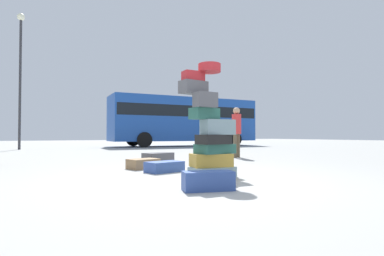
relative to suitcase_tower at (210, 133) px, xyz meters
name	(u,v)px	position (x,y,z in m)	size (l,w,h in m)	color
ground_plane	(199,180)	(-0.32, -0.18, -0.76)	(80.00, 80.00, 0.00)	#9E9E99
suitcase_tower	(210,133)	(0.00, 0.00, 0.00)	(0.98, 0.56, 1.96)	gray
suitcase_navy_foreground_far	(208,181)	(-0.67, -1.02, -0.63)	(0.66, 0.28, 0.25)	#334F99
suitcase_navy_foreground_near	(164,167)	(-0.39, 1.06, -0.65)	(0.71, 0.41, 0.21)	#334F99
suitcase_charcoal_right_side	(158,159)	(0.04, 2.43, -0.61)	(0.69, 0.42, 0.30)	#4C4C51
suitcase_brown_upright_blue	(143,164)	(-0.56, 1.82, -0.65)	(0.63, 0.41, 0.21)	olive
person_bearded_onlooker	(237,128)	(3.16, 3.43, 0.20)	(0.32, 0.30, 1.62)	brown
parked_bus	(185,119)	(6.45, 13.47, 1.08)	(9.89, 3.06, 3.15)	#1E4CA5
lamp_post	(20,62)	(-3.14, 12.88, 3.65)	(0.36, 0.36, 6.86)	#333338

